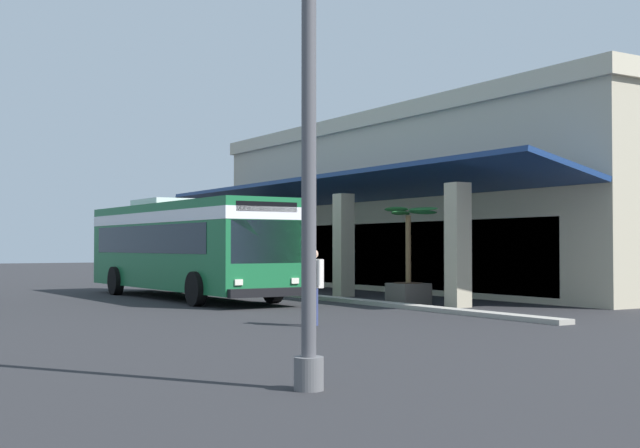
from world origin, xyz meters
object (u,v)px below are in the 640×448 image
(pedestrian, at_px, (313,283))
(potted_palm, at_px, (409,283))
(transit_bus, at_px, (184,242))
(lot_light_pole, at_px, (309,29))

(pedestrian, height_order, potted_palm, potted_palm)
(transit_bus, bearing_deg, lot_light_pole, -17.60)
(pedestrian, bearing_deg, lot_light_pole, -31.34)
(transit_bus, relative_size, potted_palm, 3.85)
(transit_bus, xyz_separation_m, pedestrian, (10.53, -1.34, -0.92))
(pedestrian, xyz_separation_m, potted_palm, (-4.31, 5.90, -0.29))
(pedestrian, distance_m, potted_palm, 7.31)
(potted_palm, relative_size, lot_light_pole, 0.36)
(potted_palm, bearing_deg, pedestrian, -53.82)
(potted_palm, bearing_deg, lot_light_pole, -42.03)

